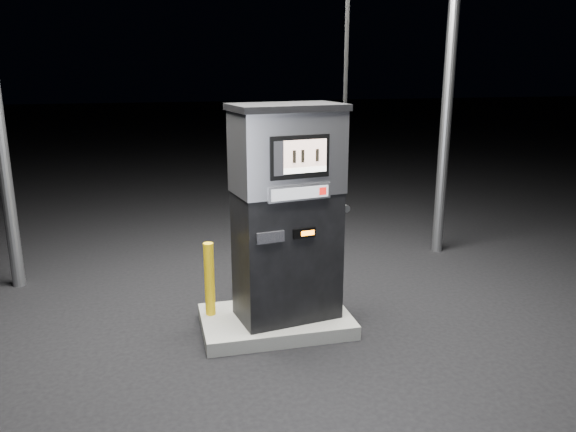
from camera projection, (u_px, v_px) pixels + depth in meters
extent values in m
plane|color=black|center=(276.00, 327.00, 6.15)|extent=(80.00, 80.00, 0.00)
cube|color=slate|center=(276.00, 321.00, 6.13)|extent=(1.60, 1.00, 0.15)
cylinder|color=gray|center=(447.00, 103.00, 8.13)|extent=(0.16, 0.16, 4.50)
cube|color=black|center=(287.00, 255.00, 5.94)|extent=(1.13, 0.77, 1.38)
cube|color=#BBBBC3|center=(287.00, 152.00, 5.65)|extent=(1.15, 0.79, 0.83)
cube|color=black|center=(287.00, 107.00, 5.54)|extent=(1.20, 0.84, 0.07)
cube|color=black|center=(300.00, 157.00, 5.37)|extent=(0.61, 0.13, 0.42)
cube|color=beige|center=(305.00, 154.00, 5.37)|extent=(0.45, 0.08, 0.26)
cube|color=white|center=(305.00, 170.00, 5.41)|extent=(0.45, 0.08, 0.06)
cube|color=#BBBBC3|center=(300.00, 193.00, 5.46)|extent=(0.66, 0.14, 0.15)
cube|color=#929599|center=(300.00, 193.00, 5.45)|extent=(0.60, 0.10, 0.12)
cube|color=red|center=(323.00, 191.00, 5.54)|extent=(0.08, 0.02, 0.08)
cube|color=black|center=(304.00, 233.00, 5.60)|extent=(0.24, 0.06, 0.10)
cube|color=orange|center=(308.00, 233.00, 5.60)|extent=(0.14, 0.03, 0.05)
cube|color=black|center=(270.00, 237.00, 5.46)|extent=(0.29, 0.07, 0.11)
cube|color=black|center=(336.00, 207.00, 6.04)|extent=(0.14, 0.21, 0.27)
cylinder|color=gray|center=(342.00, 207.00, 6.06)|extent=(0.12, 0.25, 0.08)
cylinder|color=black|center=(347.00, 27.00, 5.53)|extent=(0.05, 0.05, 3.41)
cylinder|color=yellow|center=(209.00, 279.00, 6.03)|extent=(0.13, 0.13, 0.81)
cylinder|color=yellow|center=(325.00, 272.00, 6.12)|extent=(0.14, 0.14, 0.91)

